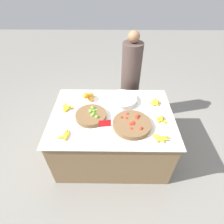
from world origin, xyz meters
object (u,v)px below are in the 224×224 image
object	(u,v)px
lime_bowl	(91,115)
vendor_person	(130,83)
metal_bowl	(123,100)
price_sign	(105,123)
tomato_basket	(132,124)

from	to	relation	value
lime_bowl	vendor_person	world-z (taller)	vendor_person
metal_bowl	vendor_person	xyz separation A→B (m)	(0.15, 0.56, -0.09)
lime_bowl	price_sign	bearing A→B (deg)	-41.29
metal_bowl	vendor_person	world-z (taller)	vendor_person
metal_bowl	price_sign	size ratio (longest dim) A/B	2.74
vendor_person	metal_bowl	bearing A→B (deg)	-104.86
lime_bowl	metal_bowl	xyz separation A→B (m)	(0.40, 0.32, 0.00)
price_sign	metal_bowl	bearing A→B (deg)	57.78
price_sign	vendor_person	distance (m)	1.11
price_sign	vendor_person	xyz separation A→B (m)	(0.37, 1.04, -0.11)
price_sign	vendor_person	bearing A→B (deg)	63.14
tomato_basket	price_sign	size ratio (longest dim) A/B	3.16
metal_bowl	price_sign	bearing A→B (deg)	-115.10
metal_bowl	tomato_basket	bearing A→B (deg)	-78.73
lime_bowl	tomato_basket	xyz separation A→B (m)	(0.50, -0.15, -0.00)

